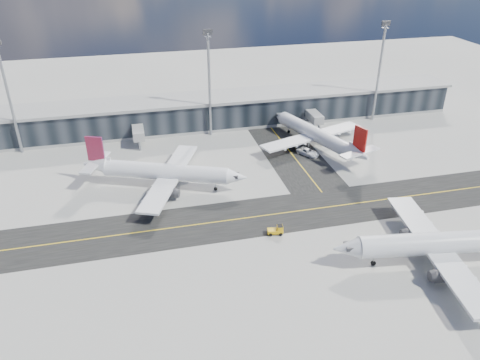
# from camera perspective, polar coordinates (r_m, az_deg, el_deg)

# --- Properties ---
(ground) EXTENTS (300.00, 300.00, 0.00)m
(ground) POSITION_cam_1_polar(r_m,az_deg,el_deg) (91.78, 1.92, -5.91)
(ground) COLOR gray
(ground) RESTS_ON ground
(taxiway_lanes) EXTENTS (180.00, 63.00, 0.03)m
(taxiway_lanes) POSITION_cam_1_polar(r_m,az_deg,el_deg) (101.38, 2.46, -2.26)
(taxiway_lanes) COLOR black
(taxiway_lanes) RESTS_ON ground
(terminal_concourse) EXTENTS (152.00, 19.80, 8.80)m
(terminal_concourse) POSITION_cam_1_polar(r_m,az_deg,el_deg) (137.94, -4.12, 8.21)
(terminal_concourse) COLOR black
(terminal_concourse) RESTS_ON ground
(floodlight_masts) EXTENTS (102.50, 0.70, 28.90)m
(floodlight_masts) POSITION_cam_1_polar(r_m,az_deg,el_deg) (127.80, -3.77, 12.01)
(floodlight_masts) COLOR gray
(floodlight_masts) RESTS_ON ground
(airliner_af) EXTENTS (36.18, 31.29, 11.17)m
(airliner_af) POSITION_cam_1_polar(r_m,az_deg,el_deg) (105.59, -9.33, 0.98)
(airliner_af) COLOR white
(airliner_af) RESTS_ON ground
(airliner_redtail) EXTENTS (31.08, 36.00, 10.94)m
(airliner_redtail) POSITION_cam_1_polar(r_m,az_deg,el_deg) (124.99, 9.30, 5.45)
(airliner_redtail) COLOR white
(airliner_redtail) RESTS_ON ground
(airliner_near) EXTENTS (39.68, 33.97, 11.76)m
(airliner_near) POSITION_cam_1_polar(r_m,az_deg,el_deg) (88.66, 23.86, -7.05)
(airliner_near) COLOR silver
(airliner_near) RESTS_ON ground
(baggage_tug) EXTENTS (3.17, 1.96, 1.86)m
(baggage_tug) POSITION_cam_1_polar(r_m,az_deg,el_deg) (89.89, 4.50, -6.09)
(baggage_tug) COLOR #E5AE0C
(baggage_tug) RESTS_ON ground
(service_van) EXTENTS (5.54, 6.60, 1.68)m
(service_van) POSITION_cam_1_polar(r_m,az_deg,el_deg) (121.47, 8.29, 3.39)
(service_van) COLOR white
(service_van) RESTS_ON ground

